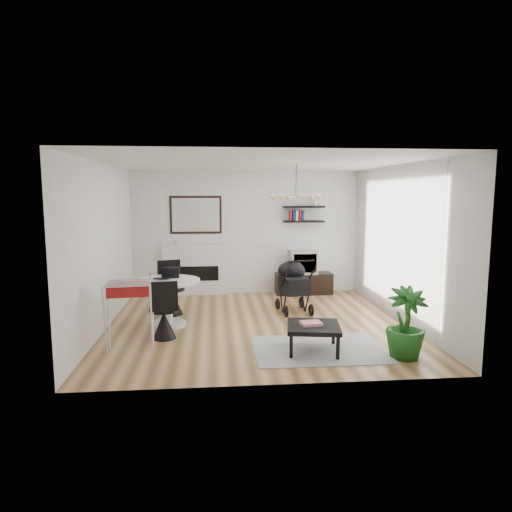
{
  "coord_description": "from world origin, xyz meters",
  "views": [
    {
      "loc": [
        -0.72,
        -7.51,
        2.2
      ],
      "look_at": [
        0.02,
        0.4,
        1.12
      ],
      "focal_mm": 32.0,
      "sensor_mm": 36.0,
      "label": 1
    }
  ],
  "objects": [
    {
      "name": "wall_back",
      "position": [
        0.0,
        2.5,
        1.35
      ],
      "size": [
        5.0,
        0.0,
        5.0
      ],
      "primitive_type": "plane",
      "rotation": [
        1.57,
        0.0,
        0.0
      ],
      "color": "white",
      "rests_on": "floor"
    },
    {
      "name": "pendant_lamp",
      "position": [
        0.7,
        0.3,
        2.15
      ],
      "size": [
        0.9,
        0.9,
        0.1
      ],
      "primitive_type": null,
      "color": "tan",
      "rests_on": "ceiling"
    },
    {
      "name": "shelf_upper",
      "position": [
        1.25,
        2.37,
        1.92
      ],
      "size": [
        0.9,
        0.25,
        0.04
      ],
      "primitive_type": "cube",
      "color": "black",
      "rests_on": "wall_back"
    },
    {
      "name": "tv_console",
      "position": [
        1.25,
        2.27,
        0.23
      ],
      "size": [
        1.24,
        0.43,
        0.47
      ],
      "primitive_type": "cube",
      "color": "black",
      "rests_on": "floor"
    },
    {
      "name": "fireplace",
      "position": [
        -1.1,
        2.42,
        0.69
      ],
      "size": [
        1.5,
        0.17,
        2.16
      ],
      "color": "white",
      "rests_on": "floor"
    },
    {
      "name": "rug",
      "position": [
        0.75,
        -1.36,
        0.01
      ],
      "size": [
        1.85,
        1.33,
        0.01
      ],
      "primitive_type": "cube",
      "color": "#ADADAD",
      "rests_on": "floor"
    },
    {
      "name": "newspaper",
      "position": [
        -1.32,
        -0.08,
        0.79
      ],
      "size": [
        0.39,
        0.34,
        0.01
      ],
      "primitive_type": "cube",
      "rotation": [
        0.0,
        0.0,
        -0.24
      ],
      "color": "silver",
      "rests_on": "dining_table"
    },
    {
      "name": "drying_rack",
      "position": [
        -1.92,
        -1.1,
        0.52
      ],
      "size": [
        0.72,
        0.68,
        0.99
      ],
      "rotation": [
        0.0,
        0.0,
        0.1
      ],
      "color": "white",
      "rests_on": "floor"
    },
    {
      "name": "wall_right",
      "position": [
        2.5,
        0.0,
        1.35
      ],
      "size": [
        0.0,
        5.0,
        5.0
      ],
      "primitive_type": "plane",
      "rotation": [
        1.57,
        0.0,
        -1.57
      ],
      "color": "white",
      "rests_on": "floor"
    },
    {
      "name": "dining_table",
      "position": [
        -1.49,
        0.04,
        0.52
      ],
      "size": [
        1.07,
        1.07,
        0.78
      ],
      "color": "white",
      "rests_on": "floor"
    },
    {
      "name": "drinking_glass",
      "position": [
        -1.79,
        0.22,
        0.83
      ],
      "size": [
        0.06,
        0.06,
        0.09
      ],
      "primitive_type": "cylinder",
      "color": "white",
      "rests_on": "dining_table"
    },
    {
      "name": "chair_near",
      "position": [
        -1.49,
        -0.66,
        0.29
      ],
      "size": [
        0.46,
        0.47,
        0.93
      ],
      "rotation": [
        0.0,
        0.0,
        3.31
      ],
      "color": "black",
      "rests_on": "floor"
    },
    {
      "name": "wall_left",
      "position": [
        -2.5,
        0.0,
        1.35
      ],
      "size": [
        0.0,
        5.0,
        5.0
      ],
      "primitive_type": "plane",
      "rotation": [
        1.57,
        0.0,
        1.57
      ],
      "color": "white",
      "rests_on": "floor"
    },
    {
      "name": "coffee_table",
      "position": [
        0.66,
        -1.42,
        0.34
      ],
      "size": [
        0.84,
        0.84,
        0.37
      ],
      "rotation": [
        0.0,
        0.0,
        -0.16
      ],
      "color": "black",
      "rests_on": "rug"
    },
    {
      "name": "ceiling",
      "position": [
        0.0,
        0.0,
        2.7
      ],
      "size": [
        5.0,
        5.0,
        0.0
      ],
      "primitive_type": "plane",
      "color": "white",
      "rests_on": "wall_back"
    },
    {
      "name": "chair_far",
      "position": [
        -1.5,
        0.78,
        0.31
      ],
      "size": [
        0.51,
        0.52,
        0.99
      ],
      "rotation": [
        0.0,
        0.0,
        0.31
      ],
      "color": "black",
      "rests_on": "floor"
    },
    {
      "name": "magazines",
      "position": [
        0.62,
        -1.42,
        0.41
      ],
      "size": [
        0.31,
        0.26,
        0.04
      ],
      "primitive_type": "cube",
      "rotation": [
        0.0,
        0.0,
        0.14
      ],
      "color": "#E13853",
      "rests_on": "coffee_table"
    },
    {
      "name": "stroller",
      "position": [
        0.76,
        0.79,
        0.45
      ],
      "size": [
        0.62,
        0.9,
        1.06
      ],
      "rotation": [
        0.0,
        0.0,
        0.11
      ],
      "color": "black",
      "rests_on": "floor"
    },
    {
      "name": "crt_tv",
      "position": [
        1.23,
        2.27,
        0.72
      ],
      "size": [
        0.58,
        0.51,
        0.51
      ],
      "color": "#B0B1B3",
      "rests_on": "tv_console"
    },
    {
      "name": "laptop",
      "position": [
        -1.62,
        0.02,
        0.8
      ],
      "size": [
        0.36,
        0.24,
        0.03
      ],
      "primitive_type": "imported",
      "rotation": [
        0.0,
        0.0,
        0.04
      ],
      "color": "black",
      "rests_on": "dining_table"
    },
    {
      "name": "sheer_curtain",
      "position": [
        2.4,
        0.2,
        1.35
      ],
      "size": [
        0.04,
        3.6,
        2.6
      ],
      "primitive_type": "cube",
      "color": "white",
      "rests_on": "wall_right"
    },
    {
      "name": "black_bag",
      "position": [
        -1.46,
        0.25,
        0.87
      ],
      "size": [
        0.29,
        0.18,
        0.18
      ],
      "primitive_type": "cube",
      "rotation": [
        0.0,
        0.0,
        0.01
      ],
      "color": "black",
      "rests_on": "dining_table"
    },
    {
      "name": "floor",
      "position": [
        0.0,
        0.0,
        0.0
      ],
      "size": [
        5.0,
        5.0,
        0.0
      ],
      "primitive_type": "plane",
      "color": "brown",
      "rests_on": "ground"
    },
    {
      "name": "potted_plant",
      "position": [
        1.84,
        -1.78,
        0.48
      ],
      "size": [
        0.54,
        0.54,
        0.96
      ],
      "primitive_type": "imported",
      "rotation": [
        0.0,
        0.0,
        -0.0
      ],
      "color": "#1A5418",
      "rests_on": "floor"
    },
    {
      "name": "shelf_lower",
      "position": [
        1.25,
        2.37,
        1.6
      ],
      "size": [
        0.9,
        0.25,
        0.04
      ],
      "primitive_type": "cube",
      "color": "black",
      "rests_on": "wall_back"
    }
  ]
}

